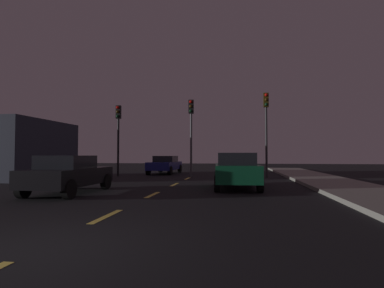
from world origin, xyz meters
name	(u,v)px	position (x,y,z in m)	size (l,w,h in m)	color
ground_plane	(157,193)	(0.00, 7.00, 0.00)	(80.00, 80.00, 0.00)	black
sidewalk_curb_right	(372,195)	(7.50, 7.00, 0.07)	(3.00, 40.00, 0.15)	gray
lane_stripe_second	(107,216)	(0.00, 2.60, 0.00)	(0.16, 1.60, 0.01)	#EACC4C
lane_stripe_third	(153,195)	(0.00, 6.40, 0.00)	(0.16, 1.60, 0.01)	#EACC4C
lane_stripe_fourth	(175,184)	(0.00, 10.20, 0.00)	(0.16, 1.60, 0.01)	#EACC4C
lane_stripe_fifth	(188,178)	(0.00, 14.00, 0.00)	(0.16, 1.60, 0.01)	#EACC4C
traffic_signal_left	(118,126)	(-5.01, 15.40, 3.37)	(0.32, 0.38, 4.80)	black
traffic_signal_center	(191,123)	(0.00, 15.40, 3.53)	(0.32, 0.38, 5.05)	#4C4C51
traffic_signal_right	(266,119)	(4.81, 15.40, 3.72)	(0.32, 0.38, 5.35)	#2D2D30
car_stopped_ahead	(236,170)	(2.92, 9.08, 0.77)	(2.09, 4.26, 1.51)	#0F4C2D
car_adjacent_lane	(69,174)	(-3.16, 6.29, 0.72)	(1.88, 3.95, 1.40)	black
car_oncoming_far	(165,164)	(-2.48, 18.44, 0.71)	(1.94, 4.26, 1.36)	navy
storefront_left	(11,150)	(-10.72, 12.51, 1.74)	(5.44, 6.03, 3.49)	#333847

